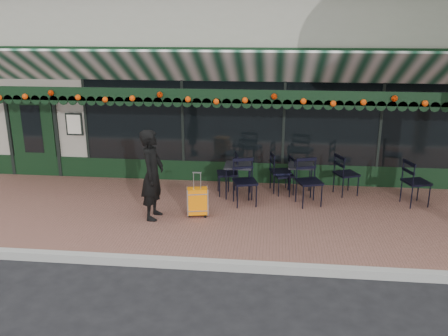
# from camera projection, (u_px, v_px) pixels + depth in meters

# --- Properties ---
(ground) EXTENTS (80.00, 80.00, 0.00)m
(ground) POSITION_uv_depth(u_px,v_px,m) (199.00, 266.00, 7.91)
(ground) COLOR black
(ground) RESTS_ON ground
(sidewalk) EXTENTS (18.00, 4.00, 0.15)m
(sidewalk) POSITION_uv_depth(u_px,v_px,m) (214.00, 215.00, 9.79)
(sidewalk) COLOR brown
(sidewalk) RESTS_ON ground
(curb) EXTENTS (18.00, 0.16, 0.15)m
(curb) POSITION_uv_depth(u_px,v_px,m) (198.00, 264.00, 7.82)
(curb) COLOR #9E9E99
(curb) RESTS_ON ground
(restaurant_building) EXTENTS (12.00, 9.60, 4.50)m
(restaurant_building) POSITION_uv_depth(u_px,v_px,m) (238.00, 77.00, 14.69)
(restaurant_building) COLOR gray
(restaurant_building) RESTS_ON ground
(woman) EXTENTS (0.47, 0.68, 1.79)m
(woman) POSITION_uv_depth(u_px,v_px,m) (152.00, 175.00, 9.23)
(woman) COLOR black
(woman) RESTS_ON sidewalk
(suitcase) EXTENTS (0.44, 0.30, 0.92)m
(suitcase) POSITION_uv_depth(u_px,v_px,m) (198.00, 202.00, 9.48)
(suitcase) COLOR orange
(suitcase) RESTS_ON sidewalk
(cafe_table_a) EXTENTS (0.56, 0.56, 0.69)m
(cafe_table_a) POSITION_uv_depth(u_px,v_px,m) (301.00, 168.00, 10.61)
(cafe_table_a) COLOR black
(cafe_table_a) RESTS_ON sidewalk
(cafe_table_b) EXTENTS (0.60, 0.60, 0.74)m
(cafe_table_b) POSITION_uv_depth(u_px,v_px,m) (239.00, 168.00, 10.46)
(cafe_table_b) COLOR black
(cafe_table_b) RESTS_ON sidewalk
(chair_a_left) EXTENTS (0.54, 0.54, 0.86)m
(chair_a_left) POSITION_uv_depth(u_px,v_px,m) (284.00, 175.00, 10.70)
(chair_a_left) COLOR black
(chair_a_left) RESTS_ON sidewalk
(chair_a_right) EXTENTS (0.62, 0.62, 0.95)m
(chair_a_right) POSITION_uv_depth(u_px,v_px,m) (346.00, 174.00, 10.64)
(chair_a_right) COLOR black
(chair_a_right) RESTS_ON sidewalk
(chair_a_front) EXTENTS (0.63, 0.63, 1.00)m
(chair_a_front) POSITION_uv_depth(u_px,v_px,m) (309.00, 182.00, 10.02)
(chair_a_front) COLOR black
(chair_a_front) RESTS_ON sidewalk
(chair_a_extra) EXTENTS (0.62, 0.62, 0.99)m
(chair_a_extra) POSITION_uv_depth(u_px,v_px,m) (416.00, 183.00, 10.01)
(chair_a_extra) COLOR black
(chair_a_extra) RESTS_ON sidewalk
(chair_b_left) EXTENTS (0.56, 0.56, 0.95)m
(chair_b_left) POSITION_uv_depth(u_px,v_px,m) (227.00, 174.00, 10.66)
(chair_b_left) COLOR black
(chair_b_left) RESTS_ON sidewalk
(chair_b_right) EXTENTS (0.55, 0.55, 0.91)m
(chair_b_right) POSITION_uv_depth(u_px,v_px,m) (280.00, 172.00, 10.85)
(chair_b_right) COLOR black
(chair_b_right) RESTS_ON sidewalk
(chair_b_front) EXTENTS (0.62, 0.62, 0.99)m
(chair_b_front) POSITION_uv_depth(u_px,v_px,m) (245.00, 182.00, 10.03)
(chair_b_front) COLOR black
(chair_b_front) RESTS_ON sidewalk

